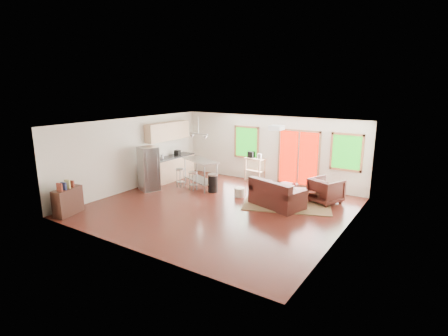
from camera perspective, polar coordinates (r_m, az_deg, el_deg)
The scene contains 28 objects.
floor at distance 10.97m, azimuth -0.86°, elevation -6.46°, with size 7.50×7.00×0.02m, color #36120D.
ceiling at distance 10.38m, azimuth -0.91°, elevation 7.27°, with size 7.50×7.00×0.02m, color white.
back_wall at distance 13.59m, azimuth 7.45°, elevation 3.02°, with size 7.50×0.02×2.60m, color beige.
left_wall at distance 13.04m, azimuth -14.71°, elevation 2.26°, with size 0.02×7.00×2.60m, color beige.
right_wall at distance 9.11m, azimuth 19.13°, elevation -2.74°, with size 0.02×7.00×2.60m, color beige.
front_wall at distance 8.04m, azimuth -15.10°, elevation -4.54°, with size 7.50×0.02×2.60m, color beige.
window_left at distance 13.97m, azimuth 3.69°, elevation 4.22°, with size 1.10×0.05×1.30m.
french_doors at distance 13.11m, azimuth 12.05°, elevation 1.57°, with size 1.60×0.05×2.10m.
window_right at distance 12.54m, azimuth 19.38°, elevation 2.44°, with size 1.10×0.05×1.30m.
rug at distance 11.57m, azimuth 10.26°, elevation -5.51°, with size 2.70×2.07×0.03m, color #48633B.
loveseat at distance 11.04m, azimuth 8.49°, elevation -4.54°, with size 1.85×1.38×0.88m.
coffee_table at distance 11.69m, azimuth 13.16°, elevation -3.80°, with size 1.11×0.87×0.39m.
armchair at distance 11.71m, azimuth 16.31°, elevation -3.36°, with size 0.88×0.82×0.90m, color black.
ottoman at distance 12.34m, azimuth 10.32°, elevation -3.44°, with size 0.57×0.57×0.38m, color black.
pouf at distance 11.94m, azimuth 2.54°, elevation -3.99°, with size 0.35×0.35×0.31m, color beige.
vase at distance 11.39m, azimuth 11.34°, elevation -3.23°, with size 0.19×0.19×0.30m.
book at distance 11.42m, azimuth 13.85°, elevation -3.22°, with size 0.19×0.02×0.26m, color maroon.
cabinets at distance 14.10m, azimuth -8.77°, elevation 1.81°, with size 0.64×2.24×2.30m.
refrigerator at distance 12.83m, azimuth -12.19°, elevation -0.09°, with size 0.82×0.81×1.59m.
island at distance 12.93m, azimuth -3.89°, elevation -0.05°, with size 1.78×1.28×1.05m.
cup at distance 12.73m, azimuth -2.73°, elevation 1.09°, with size 0.12×0.10×0.12m, color white.
bar_stool_a at distance 13.01m, azimuth -7.15°, elevation -0.90°, with size 0.41×0.41×0.71m.
bar_stool_b at distance 12.62m, azimuth -5.09°, elevation -1.41°, with size 0.37×0.37×0.68m.
trash_can at distance 12.42m, azimuth -1.84°, elevation -2.44°, with size 0.37×0.37×0.65m.
kitchen_cart at distance 13.79m, azimuth 5.06°, elevation 1.12°, with size 0.82×0.58×1.17m.
bookshelf at distance 11.22m, azimuth -24.14°, elevation -4.92°, with size 0.55×0.96×1.06m.
ceiling_flush at distance 10.13m, azimuth 8.59°, elevation 6.52°, with size 0.35×0.35×0.12m, color white.
pendant_light at distance 12.78m, azimuth -4.20°, elevation 5.16°, with size 0.80×0.18×0.79m.
Camera 1 is at (5.80, -8.54, 3.70)m, focal length 28.00 mm.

